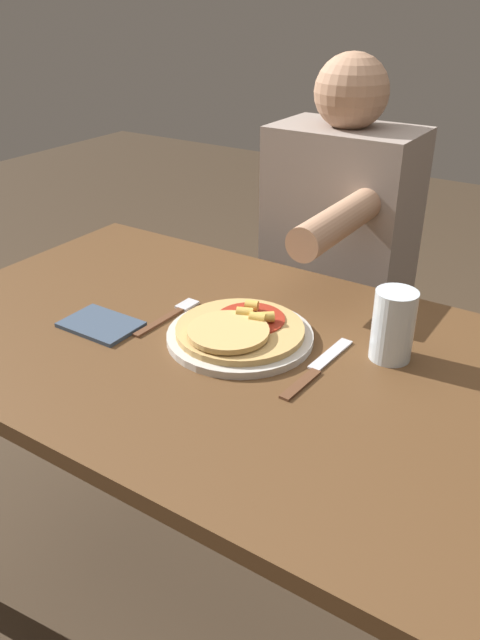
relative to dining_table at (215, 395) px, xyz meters
The scene contains 9 objects.
ground_plane 0.62m from the dining_table, ahead, with size 8.00×8.00×0.00m, color #423323.
dining_table is the anchor object (origin of this frame).
plate 0.14m from the dining_table, 35.49° to the left, with size 0.26×0.26×0.01m.
pizza 0.15m from the dining_table, 30.46° to the left, with size 0.23×0.23×0.04m.
fork 0.18m from the dining_table, 166.36° to the left, with size 0.03×0.18×0.00m.
knife 0.24m from the dining_table, ahead, with size 0.03×0.22×0.00m.
drinking_glass 0.36m from the dining_table, 22.20° to the left, with size 0.07×0.07×0.13m.
napkin 0.25m from the dining_table, 160.14° to the right, with size 0.14×0.10×0.01m.
person_diner 0.58m from the dining_table, 92.33° to the left, with size 0.35×0.52×1.18m.
Camera 1 is at (0.57, -0.79, 1.31)m, focal length 35.00 mm.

